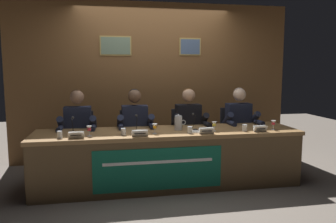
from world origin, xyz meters
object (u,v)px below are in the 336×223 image
object	(u,v)px
microphone_far_left	(73,129)
juice_glass_far_right	(273,123)
nameplate_center_left	(140,133)
chair_center_right	(186,140)
nameplate_far_right	(260,129)
water_pitcher_central	(178,123)
water_cup_center_right	(190,130)
water_cup_far_left	(60,135)
microphone_far_right	(257,123)
panelist_far_right	(240,123)
nameplate_center_right	(207,131)
water_cup_center_left	(123,132)
panelist_far_left	(78,128)
panelist_center_left	(135,126)
microphone_center_left	(137,126)
chair_far_right	(235,138)
microphone_center_right	(195,124)
nameplate_far_left	(76,135)
juice_glass_center_right	(214,124)
juice_glass_far_left	(89,129)
chair_far_left	(79,145)
chair_center_left	(134,142)
panelist_center_right	(189,124)
water_cup_far_right	(245,128)
document_stack_center_right	(198,132)
juice_glass_center_left	(155,127)
conference_table	(169,149)

from	to	relation	value
microphone_far_left	juice_glass_far_right	bearing A→B (deg)	-2.93
nameplate_center_left	chair_center_right	bearing A→B (deg)	49.22
nameplate_far_right	water_pitcher_central	distance (m)	1.05
microphone_far_left	chair_center_right	xyz separation A→B (m)	(1.59, 0.67, -0.35)
juice_glass_far_right	water_cup_center_right	bearing A→B (deg)	-178.33
water_cup_far_left	microphone_far_right	size ratio (longest dim) A/B	0.39
panelist_far_right	nameplate_center_right	bearing A→B (deg)	-136.42
water_cup_center_left	panelist_far_left	bearing A→B (deg)	134.55
panelist_center_left	microphone_center_left	size ratio (longest dim) A/B	5.76
microphone_far_right	chair_far_right	bearing A→B (deg)	93.03
water_cup_center_left	microphone_far_right	xyz separation A→B (m)	(1.80, 0.11, 0.04)
water_cup_center_left	panelist_center_left	bearing A→B (deg)	71.51
microphone_center_right	microphone_far_right	distance (m)	0.86
juice_glass_far_right	chair_center_right	bearing A→B (deg)	141.04
water_cup_far_left	chair_center_right	xyz separation A→B (m)	(1.72, 0.84, -0.31)
microphone_center_left	microphone_far_right	bearing A→B (deg)	-1.80
nameplate_far_left	nameplate_center_right	xyz separation A→B (m)	(1.56, -0.03, 0.00)
nameplate_center_left	juice_glass_center_right	world-z (taller)	juice_glass_center_right
juice_glass_far_left	panelist_far_right	size ratio (longest dim) A/B	0.10
water_cup_center_right	water_cup_far_left	bearing A→B (deg)	-179.66
nameplate_far_left	panelist_far_right	distance (m)	2.41
nameplate_center_left	microphone_center_left	world-z (taller)	microphone_center_left
chair_far_left	chair_center_left	bearing A→B (deg)	0.00
water_cup_center_left	panelist_far_right	distance (m)	1.86
microphone_far_left	panelist_center_right	world-z (taller)	panelist_center_right
chair_far_right	water_pitcher_central	distance (m)	1.24
panelist_center_left	nameplate_far_left	bearing A→B (deg)	-137.42
chair_far_left	water_cup_far_right	xyz separation A→B (m)	(2.14, -0.82, 0.31)
chair_far_left	panelist_center_left	world-z (taller)	panelist_center_left
microphone_center_left	document_stack_center_right	distance (m)	0.78
chair_center_left	panelist_center_left	world-z (taller)	panelist_center_left
microphone_far_left	nameplate_center_left	size ratio (longest dim) A/B	1.15
water_cup_far_left	juice_glass_center_left	size ratio (longest dim) A/B	0.69
chair_center_right	nameplate_far_right	size ratio (longest dim) A/B	5.32
juice_glass_far_left	water_cup_far_right	size ratio (longest dim) A/B	1.46
nameplate_far_right	chair_far_left	bearing A→B (deg)	158.83
panelist_center_left	juice_glass_far_right	xyz separation A→B (m)	(1.77, -0.60, 0.08)
nameplate_center_right	juice_glass_far_left	bearing A→B (deg)	174.30
microphone_far_right	water_pitcher_central	xyz separation A→B (m)	(-1.07, 0.10, 0.02)
conference_table	chair_far_right	world-z (taller)	chair_far_right
microphone_center_left	water_cup_center_right	distance (m)	0.67
nameplate_far_right	juice_glass_far_right	xyz separation A→B (m)	(0.23, 0.10, 0.05)
juice_glass_center_left	panelist_center_right	size ratio (longest dim) A/B	0.10
juice_glass_center_right	water_cup_center_right	distance (m)	0.36
chair_center_left	panelist_far_right	bearing A→B (deg)	-7.29
chair_center_right	nameplate_far_left	bearing A→B (deg)	-149.91
panelist_center_left	juice_glass_far_right	bearing A→B (deg)	-18.68
nameplate_far_left	water_cup_center_left	world-z (taller)	water_cup_center_left
juice_glass_far_left	water_pitcher_central	bearing A→B (deg)	9.73
nameplate_center_left	juice_glass_center_left	size ratio (longest dim) A/B	1.52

